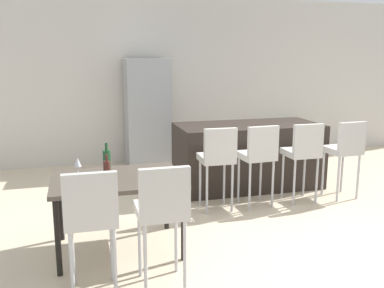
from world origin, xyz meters
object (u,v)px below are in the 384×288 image
(bar_chair_right, at_px, (303,150))
(wine_bottle_end, at_px, (107,162))
(wine_glass_left, at_px, (78,163))
(wine_bottle_middle, at_px, (107,172))
(kitchen_island, at_px, (248,155))
(bar_chair_left, at_px, (218,156))
(refrigerator, at_px, (147,114))
(bar_chair_far, at_px, (345,147))
(bar_chair_middle, at_px, (259,153))
(dining_table, at_px, (117,184))
(dining_chair_near, at_px, (91,214))
(potted_plant, at_px, (292,139))
(dining_chair_far, at_px, (162,207))

(bar_chair_right, distance_m, wine_bottle_end, 2.61)
(wine_glass_left, bearing_deg, wine_bottle_middle, -53.22)
(kitchen_island, distance_m, bar_chair_left, 1.17)
(bar_chair_left, distance_m, refrigerator, 2.44)
(bar_chair_far, height_order, refrigerator, refrigerator)
(bar_chair_left, height_order, bar_chair_middle, same)
(dining_table, distance_m, dining_chair_near, 0.85)
(bar_chair_middle, bearing_deg, kitchen_island, 75.72)
(bar_chair_right, distance_m, wine_glass_left, 2.86)
(wine_bottle_middle, bearing_deg, bar_chair_far, 16.43)
(refrigerator, bearing_deg, wine_glass_left, -111.57)
(dining_table, distance_m, wine_bottle_end, 0.25)
(wine_bottle_middle, relative_size, refrigerator, 0.14)
(bar_chair_left, relative_size, wine_glass_left, 6.03)
(wine_glass_left, height_order, potted_plant, wine_glass_left)
(bar_chair_right, relative_size, dining_table, 0.85)
(dining_chair_near, bearing_deg, kitchen_island, 46.52)
(bar_chair_left, bearing_deg, bar_chair_middle, 0.01)
(bar_chair_right, relative_size, dining_chair_near, 1.00)
(bar_chair_right, bearing_deg, dining_chair_near, -149.76)
(bar_chair_left, height_order, dining_table, bar_chair_left)
(bar_chair_middle, bearing_deg, bar_chair_left, -179.99)
(refrigerator, relative_size, potted_plant, 3.22)
(bar_chair_middle, xyz_separation_m, bar_chair_far, (1.24, 0.00, 0.00))
(kitchen_island, bearing_deg, wine_bottle_middle, -140.10)
(dining_table, distance_m, wine_bottle_middle, 0.26)
(kitchen_island, xyz_separation_m, bar_chair_middle, (-0.22, -0.86, 0.24))
(bar_chair_far, bearing_deg, wine_bottle_middle, -163.57)
(bar_chair_right, bearing_deg, kitchen_island, 115.23)
(dining_chair_near, xyz_separation_m, refrigerator, (1.10, 3.97, 0.22))
(bar_chair_middle, distance_m, wine_bottle_end, 2.01)
(bar_chair_middle, height_order, wine_bottle_end, wine_bottle_end)
(dining_chair_near, xyz_separation_m, wine_bottle_end, (0.20, 0.94, 0.17))
(refrigerator, height_order, potted_plant, refrigerator)
(potted_plant, bearing_deg, kitchen_island, -135.21)
(dining_table, bearing_deg, potted_plant, 41.48)
(bar_chair_far, bearing_deg, refrigerator, 133.23)
(kitchen_island, xyz_separation_m, wine_bottle_middle, (-2.14, -1.79, 0.39))
(bar_chair_far, bearing_deg, wine_glass_left, -170.20)
(dining_chair_far, distance_m, wine_bottle_end, 1.02)
(kitchen_island, distance_m, dining_chair_far, 3.02)
(wine_glass_left, bearing_deg, bar_chair_middle, 15.18)
(potted_plant, bearing_deg, dining_table, -138.52)
(kitchen_island, height_order, wine_bottle_end, wine_bottle_end)
(dining_table, bearing_deg, wine_glass_left, 152.57)
(wine_bottle_middle, bearing_deg, wine_glass_left, 126.78)
(wine_bottle_middle, height_order, potted_plant, wine_bottle_middle)
(kitchen_island, relative_size, wine_glass_left, 11.84)
(bar_chair_right, xyz_separation_m, dining_table, (-2.44, -0.78, -0.03))
(wine_glass_left, distance_m, refrigerator, 3.20)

